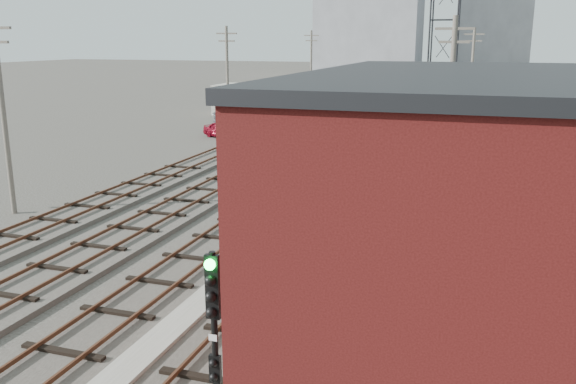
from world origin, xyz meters
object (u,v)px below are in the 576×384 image
at_px(car_red, 223,130).
at_px(car_silver, 255,121).
at_px(car_grey, 236,119).
at_px(site_trailer, 311,126).
at_px(signal_mast, 214,338).
at_px(switch_stand, 247,156).

relative_size(car_red, car_silver, 0.87).
bearing_deg(car_silver, car_grey, 35.33).
bearing_deg(site_trailer, car_grey, 131.12).
relative_size(signal_mast, car_grey, 0.98).
height_order(signal_mast, car_silver, signal_mast).
distance_m(switch_stand, site_trailer, 9.25).
xyz_separation_m(switch_stand, site_trailer, (1.67, 9.06, 0.87)).
distance_m(signal_mast, site_trailer, 36.62).
xyz_separation_m(car_silver, car_grey, (-2.65, 1.83, -0.11)).
height_order(switch_stand, car_grey, switch_stand).
bearing_deg(car_grey, car_silver, -138.76).
distance_m(signal_mast, car_silver, 44.78).
height_order(signal_mast, site_trailer, signal_mast).
bearing_deg(signal_mast, car_grey, 112.55).
xyz_separation_m(switch_stand, car_silver, (-5.47, 15.40, 0.14)).
height_order(switch_stand, car_silver, car_silver).
relative_size(car_silver, car_grey, 1.04).
xyz_separation_m(switch_stand, car_red, (-6.16, 10.00, 0.06)).
relative_size(car_red, car_grey, 0.90).
relative_size(signal_mast, switch_stand, 3.36).
xyz_separation_m(signal_mast, car_grey, (-18.18, 43.80, -1.85)).
bearing_deg(switch_stand, car_silver, 127.29).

